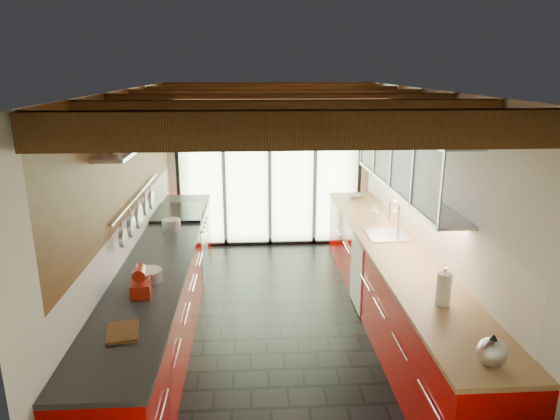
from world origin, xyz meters
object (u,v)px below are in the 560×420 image
object	(u,v)px
paper_towel	(443,289)
soap_bottle	(374,213)
kettle	(492,350)
stand_mixer	(141,282)
bowl	(355,196)

from	to	relation	value
paper_towel	soap_bottle	distance (m)	2.36
paper_towel	soap_bottle	bearing A→B (deg)	90.00
kettle	soap_bottle	xyz separation A→B (m)	(0.00, 3.22, -0.00)
stand_mixer	soap_bottle	distance (m)	3.23
kettle	soap_bottle	bearing A→B (deg)	90.00
paper_towel	kettle	bearing A→B (deg)	-90.00
stand_mixer	bowl	bearing A→B (deg)	51.30
stand_mixer	paper_towel	size ratio (longest dim) A/B	0.91
stand_mixer	bowl	world-z (taller)	stand_mixer
kettle	bowl	bearing A→B (deg)	90.00
soap_bottle	bowl	bearing A→B (deg)	90.00
soap_bottle	bowl	xyz separation A→B (m)	(0.00, 1.18, -0.08)
stand_mixer	paper_towel	xyz separation A→B (m)	(2.54, -0.37, 0.04)
soap_bottle	stand_mixer	bearing A→B (deg)	-141.96
kettle	soap_bottle	size ratio (longest dim) A/B	1.23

